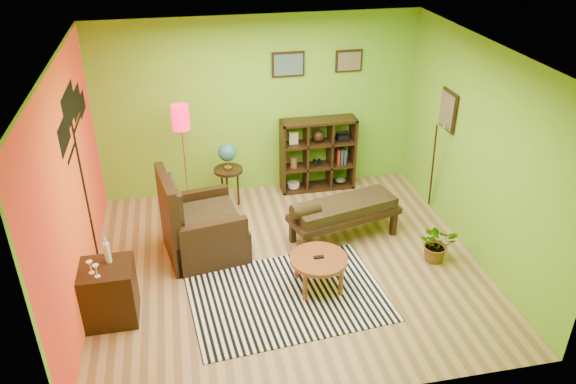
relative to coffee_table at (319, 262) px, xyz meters
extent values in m
plane|color=tan|center=(-0.28, 0.52, -0.38)|extent=(5.00, 5.00, 0.00)
cube|color=#74BC27|center=(-0.28, 2.77, 1.02)|extent=(5.00, 0.04, 2.80)
cube|color=#74BC27|center=(-0.28, -1.73, 1.02)|extent=(5.00, 0.04, 2.80)
cube|color=#74BC27|center=(-2.78, 0.52, 1.02)|extent=(0.04, 4.50, 2.80)
cube|color=#74BC27|center=(2.22, 0.52, 1.02)|extent=(0.04, 4.50, 2.80)
cube|color=white|center=(-0.28, 0.52, 2.42)|extent=(5.00, 4.50, 0.04)
cube|color=#FF5018|center=(-2.76, 0.52, 1.02)|extent=(0.01, 4.45, 2.75)
cube|color=black|center=(-2.74, 1.07, 0.67)|extent=(0.01, 0.14, 2.10)
cube|color=black|center=(-2.74, 0.57, 1.67)|extent=(0.01, 0.65, 0.32)
cube|color=black|center=(-2.74, 1.12, 1.80)|extent=(0.01, 0.85, 0.40)
cube|color=black|center=(-2.74, 1.62, 1.67)|extent=(0.01, 0.70, 0.32)
cube|color=black|center=(-2.74, 1.97, 1.52)|extent=(0.01, 0.50, 0.26)
cube|color=black|center=(0.17, 2.74, 1.67)|extent=(0.50, 0.03, 0.38)
cube|color=slate|center=(0.17, 2.71, 1.67)|extent=(0.44, 0.01, 0.32)
cube|color=black|center=(1.12, 2.74, 1.67)|extent=(0.42, 0.03, 0.34)
cube|color=#7B714F|center=(1.12, 2.71, 1.67)|extent=(0.36, 0.01, 0.28)
cube|color=black|center=(2.19, 1.42, 1.27)|extent=(0.03, 0.44, 0.56)
cube|color=#7B714F|center=(2.17, 1.42, 1.27)|extent=(0.01, 0.38, 0.50)
cylinder|color=black|center=(2.07, 1.42, 0.40)|extent=(0.23, 0.34, 1.46)
cone|color=silver|center=(2.07, 1.27, 1.14)|extent=(0.08, 0.09, 0.16)
cube|color=white|center=(-0.41, -0.12, -0.37)|extent=(2.48, 1.85, 0.01)
cylinder|color=brown|center=(0.00, 0.00, 0.04)|extent=(0.71, 0.71, 0.05)
cylinder|color=brown|center=(0.22, 0.23, -0.18)|extent=(0.06, 0.06, 0.39)
cylinder|color=brown|center=(-0.23, 0.22, -0.18)|extent=(0.06, 0.06, 0.39)
cylinder|color=brown|center=(0.23, -0.22, -0.18)|extent=(0.06, 0.06, 0.39)
cylinder|color=brown|center=(-0.22, -0.23, -0.18)|extent=(0.06, 0.06, 0.39)
cube|color=black|center=(0.00, 0.00, 0.07)|extent=(0.12, 0.05, 0.02)
cube|color=black|center=(-1.30, 1.05, -0.15)|extent=(1.13, 1.11, 0.44)
cube|color=black|center=(-1.76, 0.97, 0.24)|extent=(0.27, 0.96, 1.22)
cube|color=black|center=(-1.22, 0.60, -0.02)|extent=(0.90, 0.26, 0.71)
cube|color=black|center=(-1.37, 1.50, -0.02)|extent=(0.90, 0.26, 0.71)
cube|color=#E5B75A|center=(-1.26, 1.06, 0.15)|extent=(0.90, 0.88, 0.16)
cube|color=#E5B75A|center=(-1.67, 0.99, 0.46)|extent=(0.22, 0.72, 0.56)
cube|color=black|center=(-2.48, -0.08, -0.02)|extent=(0.60, 0.55, 0.71)
cylinder|color=white|center=(-2.43, 0.02, 0.46)|extent=(0.07, 0.07, 0.25)
cylinder|color=white|center=(-2.43, 0.02, 0.62)|extent=(0.02, 0.02, 0.07)
cylinder|color=white|center=(-2.60, -0.16, 0.34)|extent=(0.06, 0.06, 0.01)
cylinder|color=white|center=(-2.60, -0.16, 0.39)|extent=(0.01, 0.01, 0.09)
cone|color=white|center=(-2.60, -0.16, 0.46)|extent=(0.07, 0.07, 0.06)
cylinder|color=white|center=(-2.53, -0.24, 0.34)|extent=(0.06, 0.06, 0.01)
cylinder|color=white|center=(-2.53, -0.24, 0.39)|extent=(0.01, 0.01, 0.09)
cone|color=white|center=(-2.53, -0.24, 0.46)|extent=(0.07, 0.07, 0.06)
cylinder|color=silver|center=(-1.49, 2.13, -0.36)|extent=(0.26, 0.26, 0.03)
cylinder|color=silver|center=(-1.49, 2.13, 0.43)|extent=(0.02, 0.02, 1.61)
cylinder|color=red|center=(-1.49, 2.13, 1.18)|extent=(0.25, 0.25, 0.35)
cylinder|color=black|center=(-0.86, 2.20, 0.26)|extent=(0.44, 0.44, 0.04)
cylinder|color=black|center=(-0.72, 2.23, -0.07)|extent=(0.03, 0.03, 0.61)
cylinder|color=black|center=(-0.96, 2.31, -0.07)|extent=(0.03, 0.03, 0.61)
cylinder|color=black|center=(-0.90, 2.07, -0.07)|extent=(0.03, 0.03, 0.61)
cylinder|color=gold|center=(-0.86, 2.20, 0.30)|extent=(0.11, 0.11, 0.02)
cylinder|color=gold|center=(-0.86, 2.20, 0.37)|extent=(0.02, 0.02, 0.11)
sphere|color=#1C5295|center=(-0.86, 2.20, 0.56)|extent=(0.27, 0.27, 0.27)
cube|color=black|center=(0.04, 2.55, 0.22)|extent=(0.04, 0.35, 1.20)
cube|color=black|center=(1.20, 2.55, 0.22)|extent=(0.04, 0.35, 1.20)
cube|color=black|center=(0.62, 2.55, -0.36)|extent=(1.20, 0.35, 0.04)
cube|color=black|center=(0.62, 2.55, 0.80)|extent=(1.20, 0.35, 0.04)
cube|color=black|center=(0.42, 2.55, 0.22)|extent=(0.03, 0.33, 1.12)
cube|color=black|center=(0.82, 2.55, 0.22)|extent=(0.03, 0.33, 1.12)
cube|color=black|center=(0.62, 2.55, 0.02)|extent=(1.12, 0.33, 0.03)
cube|color=black|center=(0.62, 2.55, 0.42)|extent=(1.12, 0.33, 0.03)
cylinder|color=beige|center=(0.22, 2.55, -0.29)|extent=(0.20, 0.20, 0.07)
sphere|color=black|center=(0.62, 2.55, 0.55)|extent=(0.20, 0.20, 0.20)
cube|color=black|center=(1.02, 2.55, 0.49)|extent=(0.18, 0.15, 0.10)
cylinder|color=black|center=(0.58, 2.55, 0.09)|extent=(0.06, 0.12, 0.06)
cylinder|color=black|center=(0.66, 2.55, 0.09)|extent=(0.06, 0.12, 0.06)
ellipsoid|color=#384C26|center=(1.02, 2.55, -0.28)|extent=(0.18, 0.18, 0.09)
cylinder|color=brown|center=(0.22, 2.55, 0.12)|extent=(0.12, 0.12, 0.18)
cube|color=beige|center=(0.22, 2.55, 0.54)|extent=(0.14, 0.03, 0.20)
cube|color=maroon|center=(0.95, 2.55, 0.16)|extent=(0.04, 0.18, 0.26)
cube|color=#1E4C1E|center=(1.01, 2.55, 0.16)|extent=(0.04, 0.18, 0.26)
cube|color=navy|center=(1.06, 2.55, 0.16)|extent=(0.04, 0.18, 0.26)
cube|color=black|center=(0.62, 1.00, 0.01)|extent=(1.65, 0.92, 0.09)
cube|color=#E5B75A|center=(0.62, 1.00, 0.14)|extent=(1.53, 0.83, 0.16)
cylinder|color=#E5B75A|center=(0.03, 0.85, 0.25)|extent=(0.43, 0.29, 0.20)
cube|color=black|center=(1.24, 1.38, -0.20)|extent=(0.09, 0.09, 0.35)
cube|color=black|center=(-0.10, 1.05, -0.20)|extent=(0.09, 0.09, 0.35)
cube|color=black|center=(1.35, 0.95, -0.20)|extent=(0.09, 0.09, 0.35)
cube|color=black|center=(0.00, 0.62, -0.20)|extent=(0.09, 0.09, 0.35)
imported|color=#26661E|center=(1.68, 0.24, -0.17)|extent=(0.59, 0.63, 0.42)
camera|label=1|loc=(-1.48, -5.41, 4.04)|focal=35.00mm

